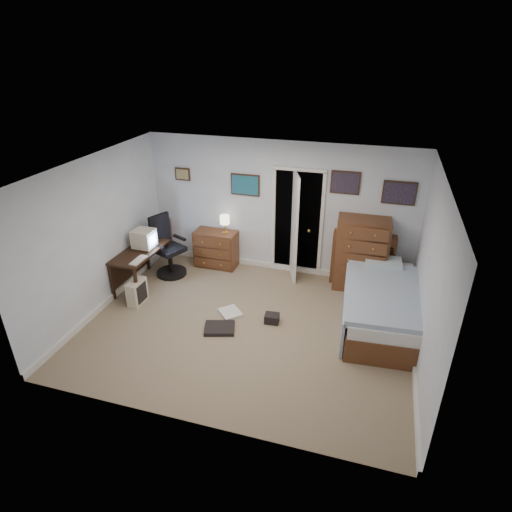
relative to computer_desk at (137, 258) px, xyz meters
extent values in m
cube|color=gray|center=(2.28, -0.67, -0.55)|extent=(5.00, 4.00, 0.02)
cube|color=black|center=(0.08, 0.00, 0.14)|extent=(0.60, 1.23, 0.04)
cube|color=black|center=(-0.18, -0.56, -0.21)|extent=(0.05, 0.05, 0.66)
cube|color=black|center=(0.31, -0.58, -0.21)|extent=(0.05, 0.05, 0.66)
cube|color=black|center=(-0.14, 0.57, -0.21)|extent=(0.05, 0.05, 0.66)
cube|color=black|center=(0.34, 0.56, -0.21)|extent=(0.05, 0.05, 0.66)
cube|color=black|center=(-0.18, 0.01, -0.17)|extent=(0.06, 1.12, 0.47)
cube|color=beige|center=(0.10, 0.15, 0.34)|extent=(0.37, 0.35, 0.32)
cube|color=#8CB2F2|center=(0.29, 0.14, 0.34)|extent=(0.02, 0.26, 0.21)
cube|color=beige|center=(0.10, 0.15, 0.17)|extent=(0.24, 0.24, 0.02)
cube|color=beige|center=(0.26, -0.35, 0.17)|extent=(0.15, 0.38, 0.02)
cube|color=beige|center=(0.28, -0.55, -0.33)|extent=(0.20, 0.40, 0.42)
cube|color=black|center=(0.38, -0.56, -0.33)|extent=(0.01, 0.28, 0.33)
cylinder|color=black|center=(0.39, 0.51, -0.51)|extent=(0.74, 0.74, 0.06)
cylinder|color=black|center=(0.39, 0.51, -0.27)|extent=(0.09, 0.09, 0.43)
cube|color=black|center=(0.39, 0.51, -0.01)|extent=(0.63, 0.63, 0.09)
cube|color=black|center=(0.17, 0.61, 0.33)|extent=(0.24, 0.42, 0.60)
cube|color=black|center=(0.28, 0.28, 0.14)|extent=(0.32, 0.18, 0.04)
cube|color=black|center=(0.49, 0.75, 0.14)|extent=(0.32, 0.18, 0.04)
cube|color=maroon|center=(-0.04, 1.21, -0.13)|extent=(0.17, 0.17, 0.82)
cube|color=brown|center=(1.08, 1.10, -0.18)|extent=(0.83, 0.43, 0.73)
cylinder|color=gold|center=(1.28, 1.10, 0.20)|extent=(0.11, 0.11, 0.02)
cylinder|color=gold|center=(1.28, 1.10, 0.31)|extent=(0.02, 0.02, 0.22)
cylinder|color=beige|center=(1.28, 1.10, 0.46)|extent=(0.19, 0.19, 0.16)
cube|color=black|center=(2.63, 1.63, 0.46)|extent=(0.90, 0.60, 2.00)
cube|color=white|center=(2.18, 1.30, 0.46)|extent=(0.06, 0.05, 2.00)
cube|color=white|center=(3.08, 1.30, 0.46)|extent=(0.06, 0.05, 2.00)
cube|color=white|center=(2.63, 1.30, 1.48)|extent=(0.96, 0.05, 0.06)
cube|color=white|center=(2.59, 1.19, 0.46)|extent=(0.31, 0.77, 2.00)
sphere|color=gold|center=(2.90, 1.04, 0.46)|extent=(0.06, 0.06, 0.06)
cube|color=brown|center=(3.84, 1.08, 0.12)|extent=(0.93, 0.58, 1.32)
cube|color=brown|center=(3.87, 1.20, -0.05)|extent=(1.10, 0.31, 0.99)
cube|color=black|center=(3.88, 1.12, 0.14)|extent=(1.01, 0.14, 0.33)
cube|color=maroon|center=(3.88, 1.12, 0.10)|extent=(0.88, 0.16, 0.24)
cube|color=brown|center=(4.28, 0.02, -0.35)|extent=(1.22, 2.23, 0.38)
cube|color=white|center=(4.28, 0.02, -0.06)|extent=(1.18, 2.19, 0.20)
cube|color=#5B7CA9|center=(4.29, -0.09, 0.06)|extent=(1.27, 1.91, 0.11)
cube|color=#5B7CA9|center=(3.72, -0.13, -0.24)|extent=(0.16, 1.84, 0.59)
cube|color=#7BACC5|center=(4.23, 0.83, 0.10)|extent=(0.62, 0.45, 0.14)
cube|color=#331E11|center=(0.38, 1.31, 1.21)|extent=(0.30, 0.03, 0.24)
cube|color=olive|center=(0.38, 1.29, 1.21)|extent=(0.25, 0.01, 0.19)
cube|color=#331E11|center=(1.63, 1.31, 1.11)|extent=(0.55, 0.03, 0.40)
cube|color=#0B3D53|center=(1.63, 1.29, 1.11)|extent=(0.50, 0.01, 0.35)
cube|color=#331E11|center=(3.43, 1.31, 1.31)|extent=(0.50, 0.03, 0.40)
cube|color=black|center=(3.43, 1.29, 1.31)|extent=(0.45, 0.01, 0.35)
cube|color=#331E11|center=(4.33, 1.31, 1.21)|extent=(0.55, 0.03, 0.40)
cube|color=black|center=(4.33, 1.29, 1.21)|extent=(0.50, 0.01, 0.35)
cube|color=black|center=(1.90, -0.89, -0.51)|extent=(0.54, 0.47, 0.06)
cube|color=black|center=(2.63, -0.46, -0.47)|extent=(0.24, 0.20, 0.14)
cube|color=silver|center=(1.91, -0.44, -0.51)|extent=(0.47, 0.47, 0.05)
camera|label=1|loc=(3.98, -5.91, 3.49)|focal=30.00mm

